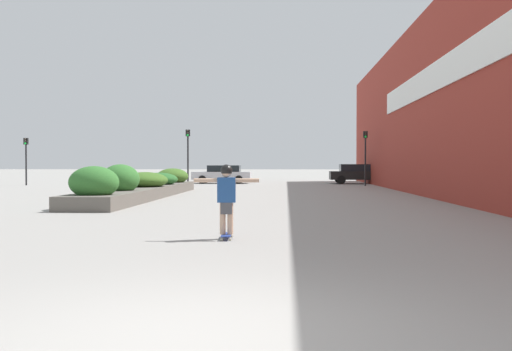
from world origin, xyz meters
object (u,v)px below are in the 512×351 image
Objects in this scene: skateboarder at (226,192)px; car_center_left at (356,173)px; car_leftmost at (223,174)px; traffic_light_left at (188,148)px; traffic_light_right at (365,149)px; traffic_light_far_left at (26,153)px; skateboard at (227,235)px.

skateboarder is 0.34× the size of car_center_left.
car_leftmost is 10.02m from car_center_left.
traffic_light_right is at bearing 0.55° from traffic_light_left.
traffic_light_right is (6.49, 27.38, 1.56)m from skateboarder.
traffic_light_far_left is (-16.73, 27.25, 1.32)m from skateboarder.
traffic_light_far_left is (-16.73, 27.25, 2.17)m from skateboard.
traffic_light_left is 1.17× the size of traffic_light_far_left.
car_leftmost is at bearing -91.63° from car_center_left.
car_leftmost is 11.16m from traffic_light_right.
car_center_left is 4.45m from traffic_light_right.
traffic_light_left reaches higher than traffic_light_far_left.
car_center_left is at bearing 91.30° from traffic_light_right.
traffic_light_far_left is at bearing -179.90° from traffic_light_left.
traffic_light_far_left reaches higher than car_center_left.
skateboard is 0.54× the size of skateboarder.
skateboard is at bearing -173.49° from car_leftmost.
skateboarder is at bearing -58.45° from traffic_light_far_left.
skateboarder is 0.31× the size of car_leftmost.
car_leftmost is at bearing 19.03° from traffic_light_far_left.
traffic_light_right reaches higher than car_leftmost.
traffic_light_left reaches higher than traffic_light_right.
skateboarder is 0.36× the size of traffic_light_left.
traffic_light_left reaches higher than skateboarder.
traffic_light_right reaches higher than traffic_light_far_left.
skateboarder is at bearing -78.63° from traffic_light_left.
traffic_light_left is at bearing 0.10° from traffic_light_far_left.
car_leftmost is 1.19× the size of traffic_light_right.
car_leftmost is at bearing 93.70° from skateboard.
traffic_light_far_left is at bearing 109.03° from car_leftmost.
traffic_light_left is (-5.48, 27.27, 1.64)m from skateboarder.
traffic_light_right is at bearing 73.86° from skateboarder.
skateboarder is at bearing -11.48° from car_center_left.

